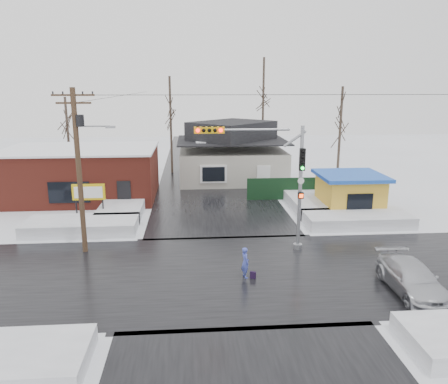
{
  "coord_description": "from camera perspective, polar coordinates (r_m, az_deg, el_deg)",
  "views": [
    {
      "loc": [
        -2.0,
        -20.04,
        9.1
      ],
      "look_at": [
        -0.09,
        4.73,
        3.0
      ],
      "focal_mm": 35.0,
      "sensor_mm": 36.0,
      "label": 1
    }
  ],
  "objects": [
    {
      "name": "fence",
      "position": [
        36.03,
        9.35,
        0.45
      ],
      "size": [
        8.0,
        0.12,
        1.8
      ],
      "primitive_type": "cube",
      "color": "black",
      "rests_on": "ground"
    },
    {
      "name": "tree_far_right",
      "position": [
        42.46,
        15.11,
        10.71
      ],
      "size": [
        3.0,
        3.0,
        9.0
      ],
      "color": "#332821",
      "rests_on": "ground"
    },
    {
      "name": "utility_pole",
      "position": [
        24.6,
        -18.34,
        3.76
      ],
      "size": [
        3.15,
        0.44,
        9.0
      ],
      "color": "#382619",
      "rests_on": "ground"
    },
    {
      "name": "car",
      "position": [
        21.61,
        23.31,
        -10.35
      ],
      "size": [
        1.95,
        4.67,
        1.35
      ],
      "primitive_type": "imported",
      "rotation": [
        0.0,
        0.0,
        -0.01
      ],
      "color": "silver",
      "rests_on": "ground"
    },
    {
      "name": "kiosk",
      "position": [
        33.06,
        16.07,
        -0.11
      ],
      "size": [
        4.6,
        4.6,
        2.88
      ],
      "color": "gold",
      "rests_on": "ground"
    },
    {
      "name": "traffic_signal",
      "position": [
        23.87,
        6.37,
        2.69
      ],
      "size": [
        6.05,
        0.68,
        7.0
      ],
      "color": "gray",
      "rests_on": "ground"
    },
    {
      "name": "road_ns",
      "position": [
        22.1,
        1.19,
        -10.5
      ],
      "size": [
        10.0,
        120.0,
        0.02
      ],
      "primitive_type": "cube",
      "color": "black",
      "rests_on": "ground"
    },
    {
      "name": "shopping_bag",
      "position": [
        21.45,
        3.8,
        -10.82
      ],
      "size": [
        0.3,
        0.22,
        0.35
      ],
      "primitive_type": "cube",
      "rotation": [
        0.0,
        0.0,
        -0.4
      ],
      "color": "black",
      "rests_on": "ground"
    },
    {
      "name": "tree_far_mid",
      "position": [
        48.71,
        5.2,
        14.26
      ],
      "size": [
        3.0,
        3.0,
        12.0
      ],
      "color": "#332821",
      "rests_on": "ground"
    },
    {
      "name": "tree_far_west",
      "position": [
        45.73,
        -19.91,
        9.56
      ],
      "size": [
        3.0,
        3.0,
        8.0
      ],
      "color": "#332821",
      "rests_on": "ground"
    },
    {
      "name": "snowbank_nside_e",
      "position": [
        34.4,
        10.9,
        -1.11
      ],
      "size": [
        3.0,
        8.0,
        0.8
      ],
      "primitive_type": "cube",
      "color": "white",
      "rests_on": "ground"
    },
    {
      "name": "snowbank_nside_w",
      "position": [
        33.58,
        -12.83,
        -1.58
      ],
      "size": [
        3.0,
        8.0,
        0.8
      ],
      "primitive_type": "cube",
      "color": "white",
      "rests_on": "ground"
    },
    {
      "name": "ground",
      "position": [
        22.1,
        1.19,
        -10.52
      ],
      "size": [
        120.0,
        120.0,
        0.0
      ],
      "primitive_type": "plane",
      "color": "white",
      "rests_on": "ground"
    },
    {
      "name": "snowbank_ne",
      "position": [
        30.46,
        16.99,
        -3.42
      ],
      "size": [
        7.0,
        3.0,
        0.8
      ],
      "primitive_type": "cube",
      "color": "white",
      "rests_on": "ground"
    },
    {
      "name": "road_ew",
      "position": [
        22.1,
        1.19,
        -10.5
      ],
      "size": [
        120.0,
        10.0,
        0.02
      ],
      "primitive_type": "cube",
      "color": "black",
      "rests_on": "ground"
    },
    {
      "name": "marquee_sign",
      "position": [
        31.19,
        -17.26,
        -0.15
      ],
      "size": [
        2.2,
        0.21,
        2.55
      ],
      "color": "black",
      "rests_on": "ground"
    },
    {
      "name": "brick_building",
      "position": [
        37.8,
        -18.12,
        2.4
      ],
      "size": [
        12.2,
        8.2,
        4.12
      ],
      "color": "maroon",
      "rests_on": "ground"
    },
    {
      "name": "house",
      "position": [
        42.72,
        1.01,
        5.07
      ],
      "size": [
        10.4,
        8.4,
        5.76
      ],
      "color": "#BBB7A9",
      "rests_on": "ground"
    },
    {
      "name": "pedestrian",
      "position": [
        21.35,
        2.78,
        -9.22
      ],
      "size": [
        0.5,
        0.63,
        1.53
      ],
      "primitive_type": "imported",
      "rotation": [
        0.0,
        0.0,
        1.83
      ],
      "color": "#4350BB",
      "rests_on": "ground"
    },
    {
      "name": "tree_far_left",
      "position": [
        46.1,
        -7.06,
        12.27
      ],
      "size": [
        3.0,
        3.0,
        10.0
      ],
      "color": "#332821",
      "rests_on": "ground"
    },
    {
      "name": "snowbank_nw",
      "position": [
        29.26,
        -18.09,
        -4.21
      ],
      "size": [
        7.0,
        3.0,
        0.8
      ],
      "primitive_type": "cube",
      "color": "white",
      "rests_on": "ground"
    }
  ]
}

